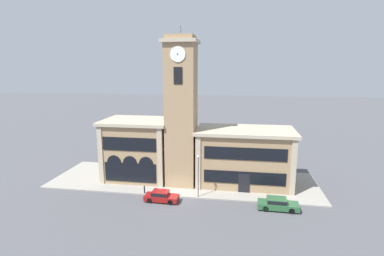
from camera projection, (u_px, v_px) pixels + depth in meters
ground_plane at (175, 197)px, 39.49m from camera, size 300.00×300.00×0.00m
sidewalk_kerb at (183, 180)px, 45.24m from camera, size 39.25×11.91×0.15m
clock_tower at (181, 113)px, 41.99m from camera, size 4.76×4.76×22.25m
town_hall_left_wing at (138, 149)px, 45.73m from camera, size 10.18×7.90×9.12m
town_hall_right_wing at (244, 157)px, 43.39m from camera, size 13.99×7.90×8.18m
parked_car_near at (161, 196)px, 38.10m from camera, size 4.37×1.87×1.40m
parked_car_mid at (278, 204)px, 35.90m from camera, size 4.86×2.03×1.45m
street_lamp at (198, 170)px, 38.59m from camera, size 0.36×0.36×5.65m
bollard at (144, 189)px, 40.29m from camera, size 0.18×0.18×1.06m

